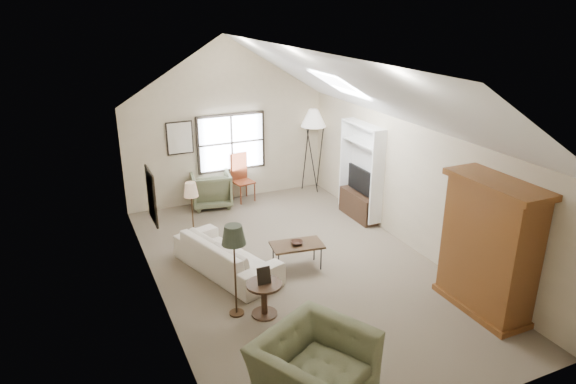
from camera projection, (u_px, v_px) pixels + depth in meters
name	position (u px, v px, depth m)	size (l,w,h in m)	color
room_shell	(298.00, 97.00, 8.46)	(5.01, 8.01, 4.00)	#6D614E
window	(231.00, 143.00, 12.49)	(1.72, 0.08, 1.42)	black
skylight	(339.00, 84.00, 9.73)	(0.80, 1.20, 0.52)	white
wall_art	(167.00, 165.00, 9.91)	(1.97, 3.71, 0.88)	black
armoire	(489.00, 247.00, 8.00)	(0.60, 1.50, 2.20)	brown
tv_alcove	(361.00, 170.00, 11.46)	(0.32, 1.30, 2.10)	white
media_console	(358.00, 205.00, 11.75)	(0.34, 1.18, 0.60)	#382316
tv_panel	(360.00, 180.00, 11.53)	(0.05, 0.90, 0.55)	black
sofa	(227.00, 255.00, 9.42)	(2.27, 0.89, 0.66)	beige
armchair_near	(314.00, 369.00, 6.33)	(1.37, 1.19, 0.89)	#6D6E4D
armchair_far	(211.00, 189.00, 12.38)	(0.92, 0.94, 0.86)	#5F6849
coffee_table	(297.00, 256.00, 9.56)	(0.95, 0.53, 0.49)	#3E2819
bowl	(297.00, 243.00, 9.46)	(0.23, 0.23, 0.06)	#391E17
side_table	(264.00, 299.00, 8.11)	(0.57, 0.57, 0.57)	#3C2418
side_chair	(243.00, 178.00, 12.65)	(0.46, 0.46, 1.18)	brown
tripod_lamp	(313.00, 150.00, 13.21)	(0.63, 0.63, 2.18)	silver
dark_lamp	(235.00, 270.00, 7.94)	(0.38, 0.38, 1.58)	black
tan_lamp	(193.00, 215.00, 10.19)	(0.28, 0.28, 1.42)	tan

